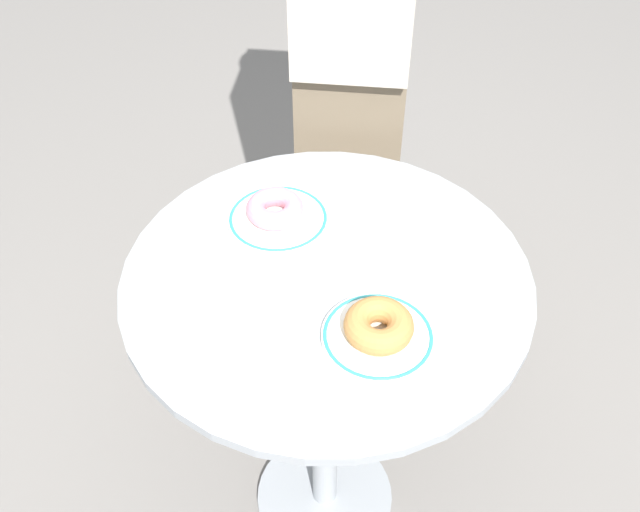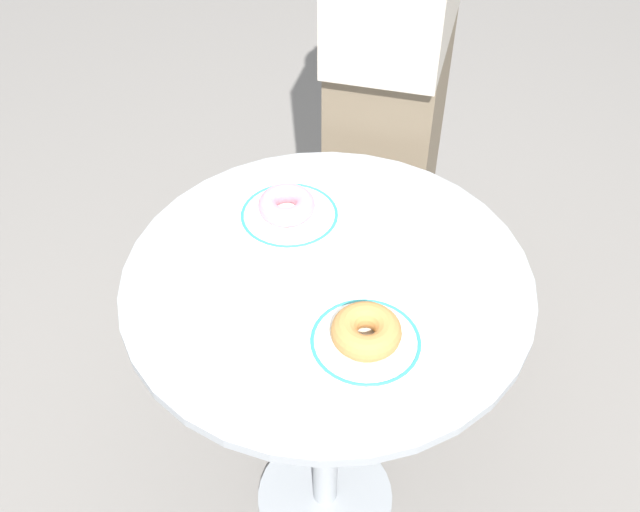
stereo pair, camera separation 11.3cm
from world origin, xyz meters
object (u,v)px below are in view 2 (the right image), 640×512
(cafe_table, at_px, (326,358))
(plate_right, at_px, (365,342))
(donut_pink_frosted, at_px, (287,205))
(person_figure, at_px, (392,78))
(donut_old_fashioned, at_px, (366,331))
(plate_left, at_px, (289,216))
(paper_napkin, at_px, (245,323))

(cafe_table, bearing_deg, plate_right, -10.78)
(donut_pink_frosted, height_order, person_figure, person_figure)
(donut_old_fashioned, bearing_deg, person_figure, 141.24)
(cafe_table, height_order, plate_left, plate_left)
(donut_pink_frosted, relative_size, person_figure, 0.06)
(plate_left, bearing_deg, plate_right, -8.53)
(plate_left, bearing_deg, person_figure, 121.08)
(person_figure, bearing_deg, plate_right, -38.76)
(donut_pink_frosted, bearing_deg, donut_old_fashioned, -7.99)
(cafe_table, height_order, donut_old_fashioned, donut_old_fashioned)
(plate_left, distance_m, donut_old_fashioned, 0.31)
(plate_right, height_order, paper_napkin, plate_right)
(plate_right, bearing_deg, cafe_table, 169.22)
(plate_left, xyz_separation_m, donut_old_fashioned, (0.31, -0.05, 0.03))
(cafe_table, height_order, donut_pink_frosted, donut_pink_frosted)
(cafe_table, distance_m, plate_left, 0.28)
(donut_pink_frosted, relative_size, paper_napkin, 0.73)
(plate_left, distance_m, donut_pink_frosted, 0.02)
(donut_pink_frosted, bearing_deg, plate_right, -7.99)
(cafe_table, relative_size, person_figure, 0.46)
(cafe_table, bearing_deg, paper_napkin, -81.46)
(donut_old_fashioned, bearing_deg, plate_right, 0.00)
(donut_old_fashioned, bearing_deg, paper_napkin, -133.72)
(plate_right, bearing_deg, person_figure, 141.24)
(person_figure, bearing_deg, plate_left, -58.92)
(plate_left, xyz_separation_m, donut_pink_frosted, (-0.00, -0.00, 0.02))
(donut_pink_frosted, xyz_separation_m, donut_old_fashioned, (0.31, -0.04, 0.00))
(donut_old_fashioned, height_order, person_figure, person_figure)
(cafe_table, xyz_separation_m, person_figure, (-0.39, 0.41, 0.27))
(plate_right, bearing_deg, plate_left, 171.47)
(plate_left, relative_size, donut_old_fashioned, 1.70)
(plate_left, bearing_deg, donut_pink_frosted, -154.21)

